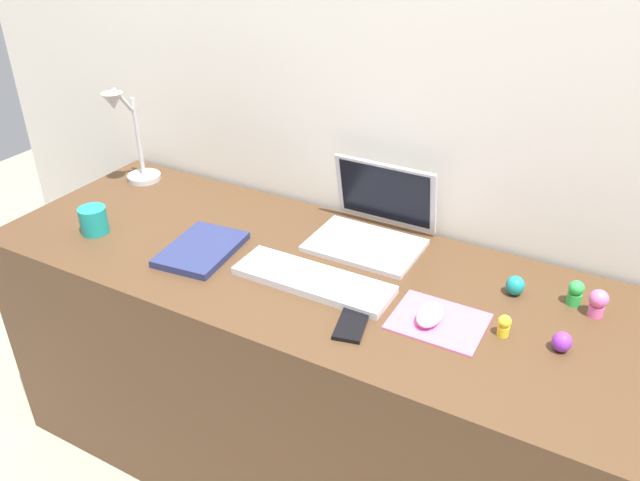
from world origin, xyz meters
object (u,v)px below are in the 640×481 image
(keyboard, at_px, (313,280))
(mouse, at_px, (430,315))
(laptop, at_px, (374,222))
(toy_figurine_teal, at_px, (515,286))
(desk_lamp, at_px, (130,140))
(cell_phone, at_px, (352,323))
(coffee_mug, at_px, (94,220))
(toy_figurine_yellow, at_px, (504,325))
(notebook_pad, at_px, (202,249))
(toy_figurine_pink, at_px, (598,302))
(toy_figurine_green, at_px, (575,292))
(toy_figurine_purple, at_px, (562,342))

(keyboard, xyz_separation_m, mouse, (0.31, -0.01, 0.01))
(laptop, bearing_deg, mouse, -46.49)
(keyboard, xyz_separation_m, toy_figurine_teal, (0.45, 0.20, 0.01))
(laptop, height_order, desk_lamp, desk_lamp)
(cell_phone, bearing_deg, laptop, 94.74)
(coffee_mug, relative_size, toy_figurine_yellow, 1.48)
(mouse, height_order, cell_phone, mouse)
(mouse, distance_m, notebook_pad, 0.65)
(keyboard, xyz_separation_m, cell_phone, (0.16, -0.11, -0.01))
(cell_phone, relative_size, toy_figurine_teal, 2.56)
(desk_lamp, xyz_separation_m, toy_figurine_yellow, (1.28, -0.21, -0.12))
(cell_phone, relative_size, desk_lamp, 0.39)
(laptop, relative_size, toy_figurine_teal, 6.01)
(desk_lamp, bearing_deg, toy_figurine_yellow, -9.36)
(notebook_pad, height_order, toy_figurine_pink, toy_figurine_pink)
(toy_figurine_yellow, height_order, toy_figurine_green, toy_figurine_green)
(mouse, height_order, coffee_mug, coffee_mug)
(cell_phone, xyz_separation_m, toy_figurine_yellow, (0.31, 0.13, 0.02))
(desk_lamp, height_order, toy_figurine_purple, desk_lamp)
(laptop, height_order, mouse, laptop)
(desk_lamp, height_order, coffee_mug, desk_lamp)
(keyboard, distance_m, cell_phone, 0.19)
(laptop, distance_m, keyboard, 0.29)
(toy_figurine_purple, distance_m, toy_figurine_green, 0.19)
(toy_figurine_green, bearing_deg, laptop, 174.41)
(cell_phone, relative_size, toy_figurine_yellow, 2.43)
(cell_phone, height_order, coffee_mug, coffee_mug)
(cell_phone, xyz_separation_m, desk_lamp, (-0.97, 0.34, 0.15))
(laptop, distance_m, coffee_mug, 0.80)
(cell_phone, distance_m, coffee_mug, 0.84)
(mouse, distance_m, cell_phone, 0.18)
(notebook_pad, bearing_deg, toy_figurine_pink, 6.28)
(laptop, relative_size, notebook_pad, 1.25)
(keyboard, distance_m, toy_figurine_teal, 0.50)
(laptop, bearing_deg, toy_figurine_yellow, -30.31)
(laptop, xyz_separation_m, coffee_mug, (-0.72, -0.35, -0.02))
(coffee_mug, bearing_deg, notebook_pad, 9.62)
(desk_lamp, bearing_deg, notebook_pad, -28.26)
(coffee_mug, relative_size, toy_figurine_teal, 1.56)
(keyboard, height_order, toy_figurine_yellow, toy_figurine_yellow)
(notebook_pad, bearing_deg, toy_figurine_purple, -3.27)
(toy_figurine_pink, bearing_deg, laptop, 172.80)
(coffee_mug, height_order, toy_figurine_teal, coffee_mug)
(keyboard, relative_size, mouse, 4.27)
(mouse, distance_m, toy_figurine_teal, 0.25)
(toy_figurine_teal, bearing_deg, cell_phone, -133.98)
(keyboard, bearing_deg, cell_phone, -33.13)
(mouse, bearing_deg, toy_figurine_pink, 32.86)
(toy_figurine_pink, height_order, toy_figurine_yellow, toy_figurine_pink)
(laptop, relative_size, cell_phone, 2.34)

